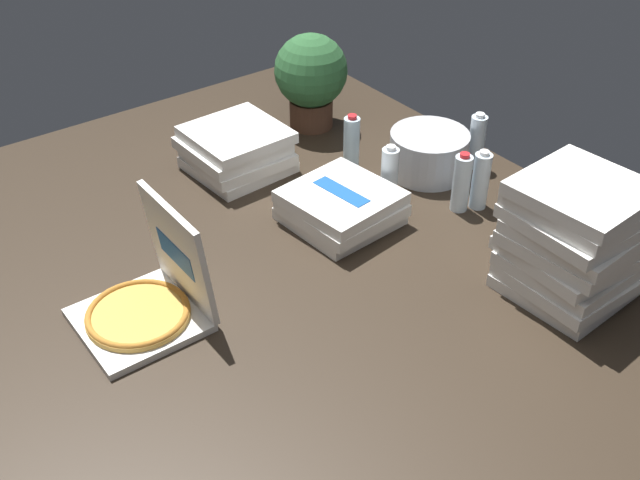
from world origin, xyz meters
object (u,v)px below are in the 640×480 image
Objects in this scene: water_bottle_3 at (481,180)px; potted_plant at (311,76)px; water_bottle_2 at (461,183)px; water_bottle_4 at (389,175)px; pizza_stack_left_near at (574,240)px; open_pizza_box at (149,299)px; ice_bucket at (429,153)px; pizza_stack_center_far at (341,207)px; pizza_stack_right_far at (236,150)px; water_bottle_1 at (351,143)px; water_bottle_0 at (477,141)px.

potted_plant reaches higher than water_bottle_3.
water_bottle_4 is at bearing -138.69° from water_bottle_2.
potted_plant is (-1.45, 0.03, 0.04)m from pizza_stack_left_near.
ice_bucket is at bearing 95.80° from open_pizza_box.
pizza_stack_center_far is 0.54m from water_bottle_3.
water_bottle_2 reaches higher than pizza_stack_right_far.
pizza_stack_right_far is (-1.32, -0.45, -0.11)m from pizza_stack_left_near.
potted_plant reaches higher than water_bottle_2.
pizza_stack_left_near is (0.75, 0.35, 0.14)m from pizza_stack_center_far.
water_bottle_1 is at bearing 54.70° from pizza_stack_right_far.
water_bottle_4 is (0.07, -0.27, 0.03)m from ice_bucket.
water_bottle_4 is (-0.01, -0.46, 0.00)m from water_bottle_0.
potted_plant is (-0.92, -0.12, 0.12)m from water_bottle_3.
water_bottle_2 and water_bottle_4 have the same top height.
potted_plant is (-0.69, 0.14, 0.12)m from water_bottle_4.
pizza_stack_right_far is 1.63× the size of water_bottle_3.
ice_bucket is 0.21m from water_bottle_0.
water_bottle_0 and water_bottle_4 have the same top height.
pizza_stack_left_near is at bearing 59.09° from open_pizza_box.
water_bottle_4 is at bearing -91.60° from water_bottle_0.
pizza_stack_right_far is at bearing 131.41° from open_pizza_box.
open_pizza_box is at bearing -120.91° from pizza_stack_left_near.
water_bottle_3 reaches higher than pizza_stack_right_far.
potted_plant reaches higher than pizza_stack_center_far.
ice_bucket is 0.32m from water_bottle_1.
water_bottle_1 and water_bottle_3 have the same top height.
pizza_stack_center_far is 0.52m from ice_bucket.
water_bottle_4 reaches higher than pizza_stack_right_far.
potted_plant reaches higher than water_bottle_1.
pizza_stack_center_far is 0.81m from potted_plant.
potted_plant is (-0.70, -0.33, 0.12)m from water_bottle_0.
open_pizza_box is 1.59× the size of water_bottle_2.
water_bottle_0 is 0.34m from water_bottle_2.
pizza_stack_left_near is 1.45m from potted_plant.
water_bottle_4 is (-0.20, -0.18, 0.00)m from water_bottle_2.
open_pizza_box is 1.33m from ice_bucket.
pizza_stack_left_near is 1.68× the size of water_bottle_0.
ice_bucket is at bearing 161.29° from water_bottle_2.
pizza_stack_left_near reaches higher than water_bottle_1.
pizza_stack_right_far is (-0.56, -0.10, 0.02)m from pizza_stack_center_far.
ice_bucket is 0.75× the size of potted_plant.
open_pizza_box is 0.81m from pizza_stack_center_far.
water_bottle_0 is 0.51m from water_bottle_1.
pizza_stack_right_far is 0.99m from water_bottle_3.
open_pizza_box is at bearing -88.00° from water_bottle_0.
pizza_stack_right_far is 1.63× the size of water_bottle_4.
potted_plant is at bearing 122.52° from open_pizza_box.
water_bottle_1 is (-0.22, -0.23, 0.03)m from ice_bucket.
open_pizza_box reaches higher than water_bottle_2.
water_bottle_1 is at bearing -176.29° from pizza_stack_left_near.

